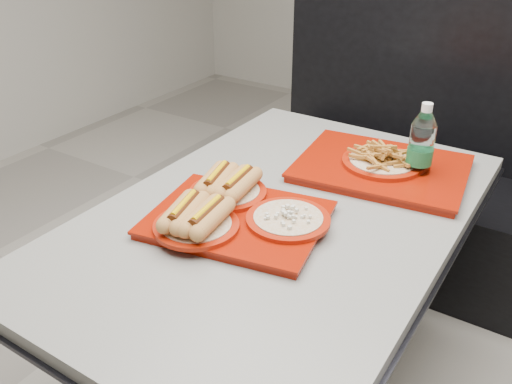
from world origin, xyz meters
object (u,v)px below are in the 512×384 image
Objects in this scene: tray_far at (382,164)px; water_bottle at (421,148)px; diner_table at (279,259)px; tray_near at (232,210)px; booth_bench at (401,174)px.

water_bottle reaches higher than tray_far.
tray_near is (-0.08, -0.12, 0.20)m from diner_table.
tray_near is 0.55m from tray_far.
water_bottle is (0.25, -0.70, 0.45)m from booth_bench.
tray_far is 2.27× the size of water_bottle.
water_bottle is (0.33, 0.51, 0.07)m from tray_near.
tray_near is at bearing -93.68° from booth_bench.
diner_table is at bearing 57.14° from tray_near.
tray_near is 0.91× the size of tray_far.
water_bottle is (0.11, 0.01, 0.08)m from tray_far.
booth_bench is at bearing 109.91° from water_bottle.
booth_bench reaches higher than tray_far.
tray_near is at bearing -123.11° from water_bottle.
tray_far reaches higher than tray_near.
water_bottle reaches higher than tray_near.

